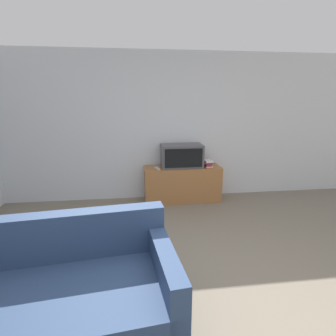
# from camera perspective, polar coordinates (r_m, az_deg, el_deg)

# --- Properties ---
(ground_plane) EXTENTS (14.00, 14.00, 0.00)m
(ground_plane) POSITION_cam_1_polar(r_m,az_deg,el_deg) (2.54, 11.60, -30.63)
(ground_plane) COLOR #756B5B
(wall_back) EXTENTS (9.00, 0.06, 2.60)m
(wall_back) POSITION_cam_1_polar(r_m,az_deg,el_deg) (4.77, 0.73, 8.79)
(wall_back) COLOR silver
(wall_back) RESTS_ON ground_plane
(tv_stand) EXTENTS (1.36, 0.43, 0.63)m
(tv_stand) POSITION_cam_1_polar(r_m,az_deg,el_deg) (4.75, 3.15, -3.44)
(tv_stand) COLOR #9E6638
(tv_stand) RESTS_ON ground_plane
(television) EXTENTS (0.72, 0.41, 0.40)m
(television) POSITION_cam_1_polar(r_m,az_deg,el_deg) (4.63, 3.00, 2.68)
(television) COLOR #4C4C51
(television) RESTS_ON tv_stand
(couch) EXTENTS (2.05, 1.16, 0.88)m
(couch) POSITION_cam_1_polar(r_m,az_deg,el_deg) (2.42, -24.98, -25.37)
(couch) COLOR navy
(couch) RESTS_ON ground_plane
(book_stack) EXTENTS (0.16, 0.22, 0.12)m
(book_stack) POSITION_cam_1_polar(r_m,az_deg,el_deg) (4.71, 8.69, 1.07)
(book_stack) COLOR silver
(book_stack) RESTS_ON tv_stand
(remote_on_stand) EXTENTS (0.08, 0.20, 0.02)m
(remote_on_stand) POSITION_cam_1_polar(r_m,az_deg,el_deg) (4.53, -2.36, -0.02)
(remote_on_stand) COLOR #B7B7B7
(remote_on_stand) RESTS_ON tv_stand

